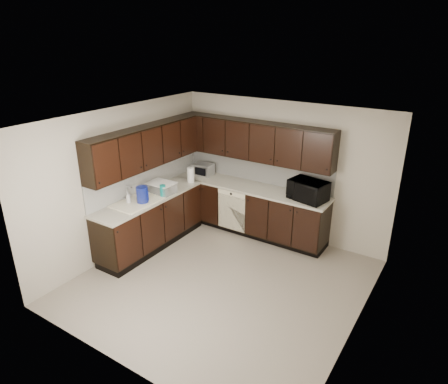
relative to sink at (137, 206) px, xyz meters
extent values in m
plane|color=gray|center=(1.68, 0.01, -0.88)|extent=(4.00, 4.00, 0.00)
plane|color=white|center=(1.68, 0.01, 1.62)|extent=(4.00, 4.00, 0.00)
cube|color=#BDB3A1|center=(1.68, 2.01, 0.37)|extent=(4.00, 0.02, 2.50)
cube|color=#BDB3A1|center=(-0.32, 0.01, 0.37)|extent=(0.02, 4.00, 2.50)
cube|color=#BDB3A1|center=(3.68, 0.01, 0.37)|extent=(0.02, 4.00, 2.50)
cube|color=#BDB3A1|center=(1.68, -1.99, 0.37)|extent=(4.00, 0.02, 2.50)
cube|color=black|center=(1.18, 1.71, -0.43)|extent=(3.00, 0.60, 0.90)
cube|color=black|center=(-0.02, 0.31, -0.43)|extent=(0.60, 2.20, 0.90)
cube|color=black|center=(1.18, 1.74, -0.83)|extent=(3.00, 0.54, 0.10)
cube|color=black|center=(0.01, 0.31, -0.83)|extent=(0.54, 2.20, 0.10)
cube|color=#B7B2A0|center=(1.18, 1.71, 0.04)|extent=(3.03, 0.63, 0.04)
cube|color=#B7B2A0|center=(-0.02, 0.31, 0.04)|extent=(0.63, 2.23, 0.04)
cube|color=silver|center=(1.18, 2.00, 0.30)|extent=(3.00, 0.02, 0.48)
cube|color=silver|center=(-0.31, 0.61, 0.30)|extent=(0.02, 2.80, 0.48)
cube|color=black|center=(1.18, 1.85, 0.89)|extent=(3.00, 0.33, 0.70)
cube|color=black|center=(-0.15, 0.45, 0.89)|extent=(0.33, 2.47, 0.70)
cube|color=#F2EAC6|center=(0.98, 1.42, -0.38)|extent=(0.58, 0.02, 0.78)
cube|color=#F2EAC6|center=(0.98, 1.42, -0.04)|extent=(0.58, 0.03, 0.08)
cylinder|color=black|center=(0.98, 1.40, -0.04)|extent=(0.04, 0.02, 0.04)
cube|color=#F2EAC6|center=(0.00, 0.01, 0.06)|extent=(0.54, 0.82, 0.03)
cube|color=#F2EAC6|center=(0.00, -0.19, -0.02)|extent=(0.42, 0.34, 0.16)
cube|color=#F2EAC6|center=(0.00, 0.21, -0.02)|extent=(0.42, 0.34, 0.16)
cylinder|color=silver|center=(-0.22, 0.01, 0.19)|extent=(0.03, 0.03, 0.26)
cylinder|color=silver|center=(-0.17, 0.01, 0.31)|extent=(0.14, 0.02, 0.02)
cylinder|color=#B2B2B7|center=(0.00, -0.19, 0.01)|extent=(0.20, 0.20, 0.10)
imported|color=black|center=(2.33, 1.67, 0.23)|extent=(0.69, 0.53, 0.34)
imported|color=gray|center=(0.18, 0.49, 0.15)|extent=(0.09, 0.09, 0.18)
imported|color=gray|center=(-0.09, -0.09, 0.16)|extent=(0.10, 0.10, 0.21)
cube|color=silver|center=(0.12, 1.74, 0.17)|extent=(0.40, 0.31, 0.23)
cube|color=silver|center=(0.04, 0.58, 0.15)|extent=(0.48, 0.36, 0.18)
cylinder|color=#102098|center=(0.10, 0.05, 0.20)|extent=(0.22, 0.22, 0.29)
cylinder|color=#0B7C78|center=(0.20, 0.44, 0.17)|extent=(0.10, 0.10, 0.22)
cylinder|color=white|center=(0.16, 1.28, 0.20)|extent=(0.17, 0.17, 0.29)
camera|label=1|loc=(4.53, -4.32, 2.71)|focal=32.00mm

